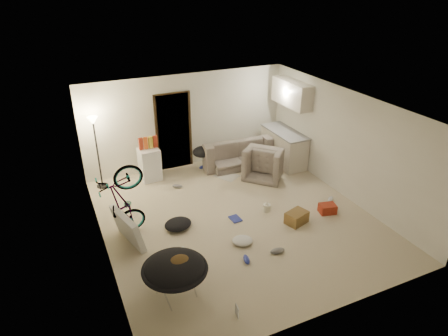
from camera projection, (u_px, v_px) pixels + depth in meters
name	position (u px, v px, depth m)	size (l,w,h in m)	color
floor	(236.00, 218.00, 8.65)	(5.50, 6.00, 0.02)	beige
ceiling	(238.00, 106.00, 7.53)	(5.50, 6.00, 0.02)	white
wall_back	(187.00, 121.00, 10.55)	(5.50, 0.02, 2.50)	white
wall_front	(331.00, 251.00, 5.63)	(5.50, 0.02, 2.50)	white
wall_left	(97.00, 194.00, 7.06)	(0.02, 6.00, 2.50)	white
wall_right	(345.00, 144.00, 9.12)	(0.02, 6.00, 2.50)	white
doorway	(173.00, 132.00, 10.47)	(0.85, 0.10, 2.04)	black
door_trim	(174.00, 132.00, 10.44)	(0.97, 0.04, 2.10)	#312211
floor_lamp	(95.00, 137.00, 9.34)	(0.28, 0.28, 1.81)	black
kitchen_counter	(284.00, 147.00, 10.98)	(0.60, 1.50, 0.88)	beige
counter_top	(285.00, 132.00, 10.78)	(0.64, 1.54, 0.04)	gray
kitchen_uppers	(292.00, 93.00, 10.36)	(0.38, 1.40, 0.65)	beige
sofa	(235.00, 154.00, 10.95)	(1.93, 0.76, 0.56)	#353D36
armchair	(266.00, 164.00, 10.34)	(0.96, 0.83, 0.62)	#353D36
bicycle	(124.00, 217.00, 7.89)	(0.57, 1.64, 0.86)	black
book_asset	(239.00, 319.00, 6.11)	(0.15, 0.20, 0.02)	#9F2C17
mini_fridge	(150.00, 164.00, 10.09)	(0.49, 0.49, 0.83)	white
snack_box_0	(141.00, 144.00, 9.77)	(0.10, 0.07, 0.30)	#9F2C17
snack_box_1	(146.00, 143.00, 9.82)	(0.10, 0.07, 0.30)	#DA571B
snack_box_2	(150.00, 142.00, 9.86)	(0.10, 0.07, 0.30)	gold
snack_box_3	(155.00, 142.00, 9.91)	(0.10, 0.07, 0.30)	#9F2C17
saucer_chair	(175.00, 274.00, 6.38)	(1.07, 1.07, 0.76)	silver
hoodie	(178.00, 264.00, 6.28)	(0.48, 0.40, 0.22)	#4E371A
sofa_drape	(203.00, 152.00, 10.48)	(0.56, 0.46, 0.28)	black
tv_box	(128.00, 228.00, 7.72)	(0.12, 1.00, 0.66)	silver
drink_case_a	(297.00, 217.00, 8.42)	(0.45, 0.32, 0.26)	brown
drink_case_b	(327.00, 209.00, 8.79)	(0.35, 0.26, 0.20)	#9F2C17
juicer	(267.00, 207.00, 8.85)	(0.17, 0.17, 0.24)	beige
newspaper	(227.00, 176.00, 10.41)	(0.45, 0.59, 0.01)	beige
book_blue	(235.00, 219.00, 8.59)	(0.20, 0.28, 0.03)	#2A3598
book_white	(182.00, 252.00, 7.58)	(0.19, 0.24, 0.02)	silver
shoe_0	(203.00, 167.00, 10.79)	(0.24, 0.10, 0.09)	#2A3598
shoe_1	(177.00, 186.00, 9.81)	(0.26, 0.11, 0.10)	slate
shoe_2	(246.00, 259.00, 7.32)	(0.26, 0.11, 0.10)	#2A3598
shoe_3	(277.00, 251.00, 7.53)	(0.29, 0.12, 0.11)	slate
shoe_4	(330.00, 199.00, 9.25)	(0.26, 0.10, 0.10)	white
clothes_lump_a	(178.00, 224.00, 8.26)	(0.57, 0.49, 0.18)	black
clothes_lump_c	(242.00, 241.00, 7.81)	(0.41, 0.35, 0.13)	silver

